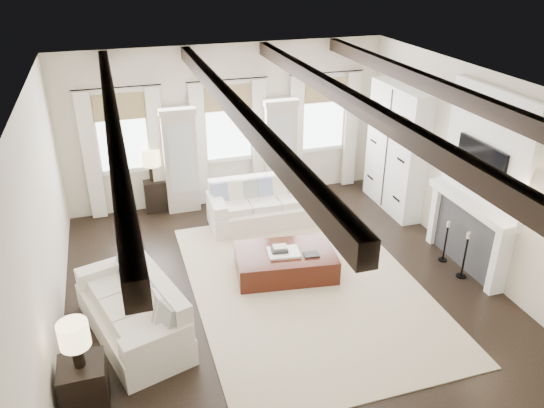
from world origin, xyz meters
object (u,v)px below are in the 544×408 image
object	(u,v)px
ottoman	(285,263)
side_table_front	(84,382)
side_table_back	(155,194)
sofa_left	(137,310)
sofa_back	(262,205)

from	to	relation	value
ottoman	side_table_front	bearing A→B (deg)	-141.75
side_table_back	sofa_left	bearing A→B (deg)	-99.89
sofa_back	side_table_front	bearing A→B (deg)	-131.66
ottoman	side_table_back	xyz separation A→B (m)	(-1.75, 3.04, 0.11)
sofa_left	sofa_back	bearing A→B (deg)	45.58
sofa_left	side_table_front	xyz separation A→B (m)	(-0.70, -1.05, -0.10)
sofa_left	ottoman	size ratio (longest dim) A/B	1.44
side_table_front	sofa_back	bearing A→B (deg)	48.34
sofa_back	ottoman	distance (m)	1.86
sofa_left	side_table_back	distance (m)	3.87
ottoman	side_table_back	distance (m)	3.51
side_table_back	sofa_back	bearing A→B (deg)	-32.10
sofa_back	sofa_left	distance (m)	3.66
sofa_left	side_table_front	world-z (taller)	sofa_left
ottoman	side_table_front	size ratio (longest dim) A/B	3.00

